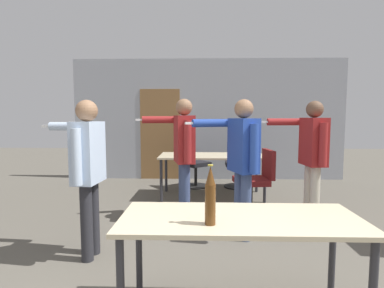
# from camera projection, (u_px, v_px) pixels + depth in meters

# --- Properties ---
(back_wall) EXTENTS (6.12, 0.12, 2.72)m
(back_wall) POSITION_uv_depth(u_px,v_px,m) (207.00, 120.00, 6.82)
(back_wall) COLOR #A3A8B2
(back_wall) RESTS_ON ground_plane
(conference_table_near) EXTENTS (1.62, 0.66, 0.75)m
(conference_table_near) POSITION_uv_depth(u_px,v_px,m) (240.00, 229.00, 2.03)
(conference_table_near) COLOR #C6B793
(conference_table_near) RESTS_ON ground_plane
(conference_table_far) EXTENTS (1.84, 0.84, 0.75)m
(conference_table_far) POSITION_uv_depth(u_px,v_px,m) (212.00, 159.00, 5.30)
(conference_table_far) COLOR #C6B793
(conference_table_far) RESTS_ON ground_plane
(person_center_tall) EXTENTS (0.85, 0.56, 1.63)m
(person_center_tall) POSITION_uv_depth(u_px,v_px,m) (242.00, 155.00, 3.46)
(person_center_tall) COLOR #3D4C75
(person_center_tall) RESTS_ON ground_plane
(person_right_polo) EXTENTS (0.72, 0.60, 1.59)m
(person_right_polo) POSITION_uv_depth(u_px,v_px,m) (87.00, 163.00, 2.97)
(person_right_polo) COLOR #28282D
(person_right_polo) RESTS_ON ground_plane
(person_left_plaid) EXTENTS (0.84, 0.60, 1.67)m
(person_left_plaid) POSITION_uv_depth(u_px,v_px,m) (183.00, 148.00, 4.05)
(person_left_plaid) COLOR #3D4C75
(person_left_plaid) RESTS_ON ground_plane
(person_near_casual) EXTENTS (0.78, 0.59, 1.63)m
(person_near_casual) POSITION_uv_depth(u_px,v_px,m) (312.00, 150.00, 3.92)
(person_near_casual) COLOR beige
(person_near_casual) RESTS_ON ground_plane
(office_chair_far_right) EXTENTS (0.69, 0.67, 0.94)m
(office_chair_far_right) POSITION_uv_depth(u_px,v_px,m) (193.00, 166.00, 6.03)
(office_chair_far_right) COLOR black
(office_chair_far_right) RESTS_ON ground_plane
(office_chair_near_pushed) EXTENTS (0.52, 0.56, 0.94)m
(office_chair_near_pushed) POSITION_uv_depth(u_px,v_px,m) (237.00, 166.00, 5.96)
(office_chair_near_pushed) COLOR black
(office_chair_near_pushed) RESTS_ON ground_plane
(office_chair_far_left) EXTENTS (0.57, 0.52, 0.95)m
(office_chair_far_left) POSITION_uv_depth(u_px,v_px,m) (256.00, 183.00, 4.40)
(office_chair_far_left) COLOR black
(office_chair_far_left) RESTS_ON ground_plane
(beer_bottle) EXTENTS (0.07, 0.07, 0.38)m
(beer_bottle) POSITION_uv_depth(u_px,v_px,m) (210.00, 196.00, 1.87)
(beer_bottle) COLOR #563314
(beer_bottle) RESTS_ON conference_table_near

